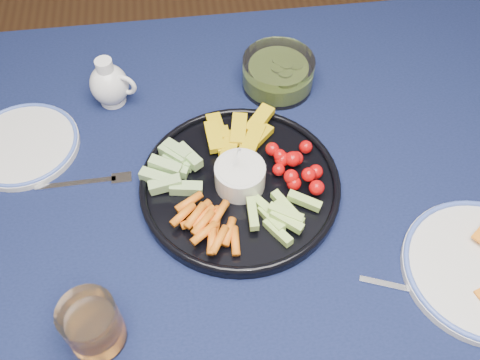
{
  "coord_description": "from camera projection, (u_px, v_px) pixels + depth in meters",
  "views": [
    {
      "loc": [
        0.01,
        -0.41,
        1.45
      ],
      "look_at": [
        0.08,
        0.08,
        0.77
      ],
      "focal_mm": 40.0,
      "sensor_mm": 36.0,
      "label": 1
    }
  ],
  "objects": [
    {
      "name": "dining_table",
      "position": [
        201.0,
        263.0,
        0.88
      ],
      "size": [
        1.67,
        1.07,
        0.75
      ],
      "color": "#4A2F18",
      "rests_on": "ground"
    },
    {
      "name": "crudite_platter",
      "position": [
        239.0,
        182.0,
        0.85
      ],
      "size": [
        0.32,
        0.32,
        0.1
      ],
      "color": "black",
      "rests_on": "dining_table"
    },
    {
      "name": "creamer_pitcher",
      "position": [
        110.0,
        84.0,
        0.95
      ],
      "size": [
        0.08,
        0.07,
        0.1
      ],
      "color": "white",
      "rests_on": "dining_table"
    },
    {
      "name": "pickle_bowl",
      "position": [
        278.0,
        74.0,
        0.98
      ],
      "size": [
        0.13,
        0.13,
        0.06
      ],
      "color": "white",
      "rests_on": "dining_table"
    },
    {
      "name": "juice_tumbler",
      "position": [
        94.0,
        327.0,
        0.69
      ],
      "size": [
        0.07,
        0.07,
        0.09
      ],
      "color": "white",
      "rests_on": "dining_table"
    },
    {
      "name": "fork_left",
      "position": [
        92.0,
        182.0,
        0.87
      ],
      "size": [
        0.16,
        0.02,
        0.0
      ],
      "color": "silver",
      "rests_on": "dining_table"
    },
    {
      "name": "fork_right",
      "position": [
        420.0,
        292.0,
        0.76
      ],
      "size": [
        0.14,
        0.07,
        0.0
      ],
      "color": "silver",
      "rests_on": "dining_table"
    },
    {
      "name": "side_plate_extra",
      "position": [
        23.0,
        145.0,
        0.91
      ],
      "size": [
        0.19,
        0.19,
        0.02
      ],
      "color": "silver",
      "rests_on": "dining_table"
    }
  ]
}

